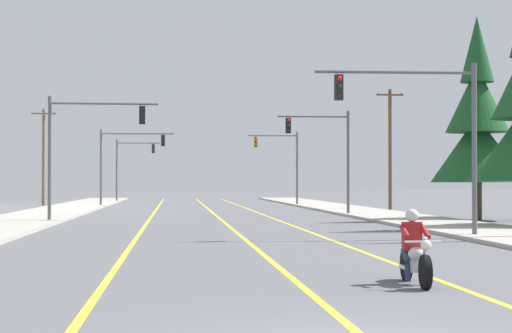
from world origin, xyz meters
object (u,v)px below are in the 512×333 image
(motorcycle_with_rider, at_px, (415,254))
(traffic_signal_near_left, at_px, (82,138))
(traffic_signal_far_right, at_px, (283,157))
(utility_pole_left_far, at_px, (43,155))
(traffic_signal_far_left, at_px, (129,161))
(conifer_tree_right_verge_far, at_px, (477,126))
(utility_pole_right_far, at_px, (390,147))
(traffic_signal_mid_left, at_px, (123,155))
(traffic_signal_near_right, at_px, (427,121))
(traffic_signal_mid_right, at_px, (328,147))

(motorcycle_with_rider, height_order, traffic_signal_near_left, traffic_signal_near_left)
(motorcycle_with_rider, xyz_separation_m, traffic_signal_far_right, (4.36, 57.77, 3.47))
(utility_pole_left_far, bearing_deg, traffic_signal_far_left, 61.03)
(utility_pole_left_far, distance_m, conifer_tree_right_verge_far, 42.45)
(traffic_signal_far_left, distance_m, utility_pole_right_far, 33.41)
(traffic_signal_mid_left, relative_size, traffic_signal_far_right, 1.00)
(traffic_signal_far_right, xyz_separation_m, conifer_tree_right_verge_far, (6.54, -29.59, 0.79))
(traffic_signal_near_right, distance_m, utility_pole_left_far, 51.23)
(traffic_signal_near_left, distance_m, utility_pole_right_far, 27.14)
(motorcycle_with_rider, xyz_separation_m, traffic_signal_mid_left, (-8.83, 55.73, 3.57))
(traffic_signal_near_left, bearing_deg, conifer_tree_right_verge_far, 0.98)
(motorcycle_with_rider, relative_size, utility_pole_left_far, 0.27)
(utility_pole_right_far, relative_size, conifer_tree_right_verge_far, 0.82)
(traffic_signal_near_left, bearing_deg, traffic_signal_far_left, 90.00)
(traffic_signal_far_right, distance_m, traffic_signal_far_left, 20.50)
(traffic_signal_near_left, height_order, utility_pole_right_far, utility_pole_right_far)
(traffic_signal_near_right, relative_size, traffic_signal_mid_right, 1.00)
(traffic_signal_near_right, relative_size, conifer_tree_right_verge_far, 0.59)
(traffic_signal_near_left, relative_size, traffic_signal_far_left, 1.00)
(motorcycle_with_rider, bearing_deg, traffic_signal_near_right, 73.15)
(utility_pole_right_far, bearing_deg, traffic_signal_near_left, -137.14)
(motorcycle_with_rider, distance_m, traffic_signal_near_right, 15.06)
(traffic_signal_far_right, bearing_deg, utility_pole_left_far, 170.53)
(traffic_signal_near_right, height_order, traffic_signal_mid_right, same)
(traffic_signal_mid_right, bearing_deg, utility_pole_right_far, 59.39)
(traffic_signal_mid_right, height_order, utility_pole_right_far, utility_pole_right_far)
(traffic_signal_near_right, height_order, utility_pole_right_far, utility_pole_right_far)
(utility_pole_left_far, height_order, conifer_tree_right_verge_far, conifer_tree_right_verge_far)
(traffic_signal_near_right, distance_m, conifer_tree_right_verge_far, 15.67)
(traffic_signal_near_left, height_order, utility_pole_left_far, utility_pole_left_far)
(utility_pole_left_far, bearing_deg, utility_pole_right_far, -29.22)
(motorcycle_with_rider, relative_size, traffic_signal_far_right, 0.35)
(conifer_tree_right_verge_far, bearing_deg, traffic_signal_mid_right, 131.07)
(traffic_signal_mid_right, xyz_separation_m, traffic_signal_far_right, (-0.02, 22.11, -0.01))
(traffic_signal_near_left, distance_m, traffic_signal_mid_left, 27.90)
(motorcycle_with_rider, height_order, traffic_signal_near_right, traffic_signal_near_right)
(utility_pole_right_far, distance_m, conifer_tree_right_verge_far, 18.12)
(traffic_signal_near_left, bearing_deg, traffic_signal_mid_right, 29.90)
(traffic_signal_mid_right, bearing_deg, motorcycle_with_rider, -97.01)
(traffic_signal_near_right, bearing_deg, conifer_tree_right_verge_far, 64.83)
(motorcycle_with_rider, height_order, traffic_signal_far_right, traffic_signal_far_right)
(traffic_signal_far_right, relative_size, utility_pole_left_far, 0.75)
(traffic_signal_mid_right, relative_size, traffic_signal_far_right, 1.00)
(utility_pole_left_far, bearing_deg, motorcycle_with_rider, -75.47)
(traffic_signal_near_right, relative_size, traffic_signal_mid_left, 1.00)
(traffic_signal_mid_right, distance_m, conifer_tree_right_verge_far, 9.95)
(utility_pole_right_far, bearing_deg, traffic_signal_near_right, -101.28)
(traffic_signal_near_left, xyz_separation_m, conifer_tree_right_verge_far, (20.11, 0.34, 0.72))
(motorcycle_with_rider, distance_m, traffic_signal_mid_left, 56.54)
(traffic_signal_near_left, height_order, conifer_tree_right_verge_far, conifer_tree_right_verge_far)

